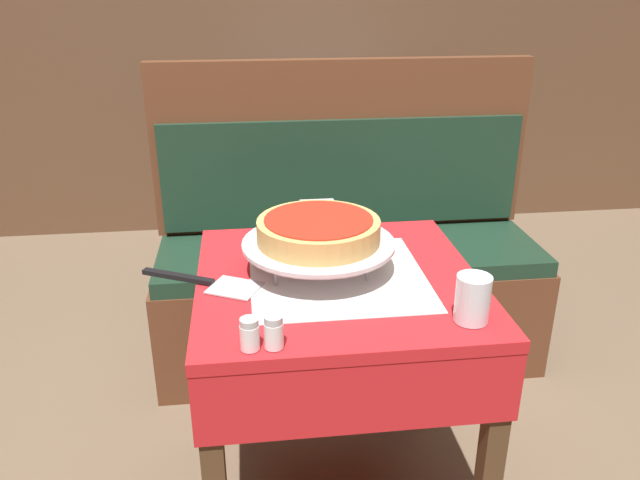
{
  "coord_description": "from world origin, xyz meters",
  "views": [
    {
      "loc": [
        -0.22,
        -1.4,
        1.44
      ],
      "look_at": [
        -0.04,
        -0.0,
        0.84
      ],
      "focal_mm": 35.0,
      "sensor_mm": 36.0,
      "label": 1
    }
  ],
  "objects_px": {
    "booth_bench": "(348,277)",
    "water_glass_near": "(473,299)",
    "napkin_holder": "(317,216)",
    "salt_shaker": "(250,334)",
    "dining_table_rear": "(323,142)",
    "pepper_shaker": "(274,332)",
    "deep_dish_pizza": "(319,230)",
    "condiment_caddy": "(304,111)",
    "dining_table_front": "(337,318)",
    "pizza_pan_stand": "(319,245)",
    "pizza_server": "(205,282)"
  },
  "relations": [
    {
      "from": "deep_dish_pizza",
      "to": "condiment_caddy",
      "type": "xyz_separation_m",
      "value": [
        0.14,
        1.83,
        -0.07
      ]
    },
    {
      "from": "pizza_pan_stand",
      "to": "salt_shaker",
      "type": "height_order",
      "value": "pizza_pan_stand"
    },
    {
      "from": "pizza_server",
      "to": "pepper_shaker",
      "type": "xyz_separation_m",
      "value": [
        0.15,
        -0.3,
        0.03
      ]
    },
    {
      "from": "dining_table_front",
      "to": "salt_shaker",
      "type": "height_order",
      "value": "salt_shaker"
    },
    {
      "from": "deep_dish_pizza",
      "to": "salt_shaker",
      "type": "height_order",
      "value": "deep_dish_pizza"
    },
    {
      "from": "pizza_server",
      "to": "salt_shaker",
      "type": "height_order",
      "value": "salt_shaker"
    },
    {
      "from": "deep_dish_pizza",
      "to": "condiment_caddy",
      "type": "height_order",
      "value": "condiment_caddy"
    },
    {
      "from": "salt_shaker",
      "to": "condiment_caddy",
      "type": "distance_m",
      "value": 2.19
    },
    {
      "from": "booth_bench",
      "to": "pepper_shaker",
      "type": "distance_m",
      "value": 1.24
    },
    {
      "from": "water_glass_near",
      "to": "salt_shaker",
      "type": "relative_size",
      "value": 1.55
    },
    {
      "from": "deep_dish_pizza",
      "to": "dining_table_rear",
      "type": "bearing_deg",
      "value": 82.34
    },
    {
      "from": "dining_table_rear",
      "to": "booth_bench",
      "type": "height_order",
      "value": "booth_bench"
    },
    {
      "from": "deep_dish_pizza",
      "to": "condiment_caddy",
      "type": "relative_size",
      "value": 1.85
    },
    {
      "from": "water_glass_near",
      "to": "napkin_holder",
      "type": "xyz_separation_m",
      "value": [
        -0.27,
        0.56,
        -0.01
      ]
    },
    {
      "from": "salt_shaker",
      "to": "condiment_caddy",
      "type": "bearing_deg",
      "value": 81.48
    },
    {
      "from": "deep_dish_pizza",
      "to": "water_glass_near",
      "type": "xyz_separation_m",
      "value": [
        0.3,
        -0.28,
        -0.06
      ]
    },
    {
      "from": "salt_shaker",
      "to": "pizza_server",
      "type": "bearing_deg",
      "value": 108.81
    },
    {
      "from": "water_glass_near",
      "to": "napkin_holder",
      "type": "relative_size",
      "value": 1.06
    },
    {
      "from": "dining_table_rear",
      "to": "pepper_shaker",
      "type": "relative_size",
      "value": 10.61
    },
    {
      "from": "deep_dish_pizza",
      "to": "napkin_holder",
      "type": "relative_size",
      "value": 3.07
    },
    {
      "from": "dining_table_front",
      "to": "dining_table_rear",
      "type": "xyz_separation_m",
      "value": [
        0.19,
        1.76,
        0.02
      ]
    },
    {
      "from": "pepper_shaker",
      "to": "deep_dish_pizza",
      "type": "bearing_deg",
      "value": 68.79
    },
    {
      "from": "napkin_holder",
      "to": "salt_shaker",
      "type": "bearing_deg",
      "value": -108.83
    },
    {
      "from": "condiment_caddy",
      "to": "dining_table_rear",
      "type": "bearing_deg",
      "value": -48.49
    },
    {
      "from": "dining_table_rear",
      "to": "pepper_shaker",
      "type": "distance_m",
      "value": 2.11
    },
    {
      "from": "dining_table_rear",
      "to": "deep_dish_pizza",
      "type": "relative_size",
      "value": 2.45
    },
    {
      "from": "pizza_pan_stand",
      "to": "pepper_shaker",
      "type": "bearing_deg",
      "value": -111.21
    },
    {
      "from": "dining_table_rear",
      "to": "condiment_caddy",
      "type": "bearing_deg",
      "value": 131.51
    },
    {
      "from": "deep_dish_pizza",
      "to": "water_glass_near",
      "type": "distance_m",
      "value": 0.42
    },
    {
      "from": "napkin_holder",
      "to": "condiment_caddy",
      "type": "height_order",
      "value": "condiment_caddy"
    },
    {
      "from": "dining_table_front",
      "to": "napkin_holder",
      "type": "relative_size",
      "value": 7.45
    },
    {
      "from": "deep_dish_pizza",
      "to": "dining_table_front",
      "type": "bearing_deg",
      "value": -34.04
    },
    {
      "from": "napkin_holder",
      "to": "pizza_server",
      "type": "bearing_deg",
      "value": -135.19
    },
    {
      "from": "pizza_server",
      "to": "napkin_holder",
      "type": "distance_m",
      "value": 0.44
    },
    {
      "from": "dining_table_rear",
      "to": "pizza_pan_stand",
      "type": "distance_m",
      "value": 1.75
    },
    {
      "from": "booth_bench",
      "to": "deep_dish_pizza",
      "type": "height_order",
      "value": "booth_bench"
    },
    {
      "from": "deep_dish_pizza",
      "to": "pepper_shaker",
      "type": "relative_size",
      "value": 4.33
    },
    {
      "from": "salt_shaker",
      "to": "dining_table_front",
      "type": "bearing_deg",
      "value": 54.04
    },
    {
      "from": "pepper_shaker",
      "to": "booth_bench",
      "type": "bearing_deg",
      "value": 72.92
    },
    {
      "from": "booth_bench",
      "to": "pepper_shaker",
      "type": "bearing_deg",
      "value": -107.08
    },
    {
      "from": "booth_bench",
      "to": "salt_shaker",
      "type": "xyz_separation_m",
      "value": [
        -0.39,
        -1.11,
        0.44
      ]
    },
    {
      "from": "condiment_caddy",
      "to": "salt_shaker",
      "type": "bearing_deg",
      "value": -98.52
    },
    {
      "from": "pizza_server",
      "to": "salt_shaker",
      "type": "bearing_deg",
      "value": -71.19
    },
    {
      "from": "water_glass_near",
      "to": "condiment_caddy",
      "type": "relative_size",
      "value": 0.64
    },
    {
      "from": "pepper_shaker",
      "to": "dining_table_rear",
      "type": "bearing_deg",
      "value": 80.01
    },
    {
      "from": "dining_table_rear",
      "to": "pizza_server",
      "type": "xyz_separation_m",
      "value": [
        -0.52,
        -1.76,
        0.1
      ]
    },
    {
      "from": "deep_dish_pizza",
      "to": "pizza_server",
      "type": "relative_size",
      "value": 1.0
    },
    {
      "from": "booth_bench",
      "to": "water_glass_near",
      "type": "height_order",
      "value": "booth_bench"
    },
    {
      "from": "pepper_shaker",
      "to": "salt_shaker",
      "type": "bearing_deg",
      "value": -180.0
    },
    {
      "from": "pizza_pan_stand",
      "to": "water_glass_near",
      "type": "height_order",
      "value": "water_glass_near"
    }
  ]
}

